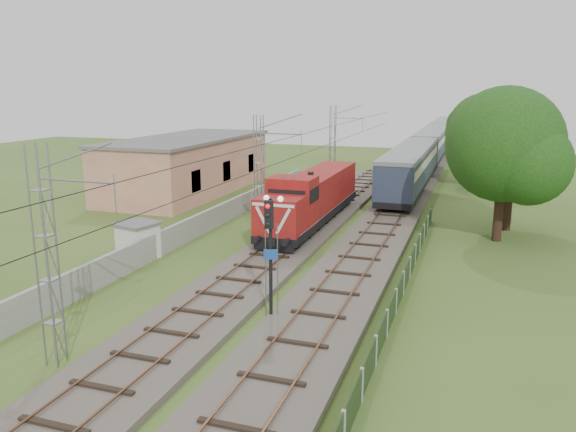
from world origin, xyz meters
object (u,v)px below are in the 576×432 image
(signal_post, at_px, (270,238))
(coach_rake, at_px, (432,142))
(relay_hut, at_px, (138,240))
(locomotive, at_px, (312,197))

(signal_post, bearing_deg, coach_rake, 88.00)
(coach_rake, bearing_deg, relay_hut, -103.87)
(locomotive, height_order, relay_hut, locomotive)
(relay_hut, bearing_deg, coach_rake, 76.13)
(locomotive, xyz_separation_m, relay_hut, (-7.40, -10.67, -1.06))
(locomotive, bearing_deg, signal_post, -79.65)
(signal_post, xyz_separation_m, relay_hut, (-10.43, 5.94, -2.58))
(coach_rake, height_order, relay_hut, coach_rake)
(coach_rake, height_order, signal_post, signal_post)
(locomotive, distance_m, signal_post, 16.96)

